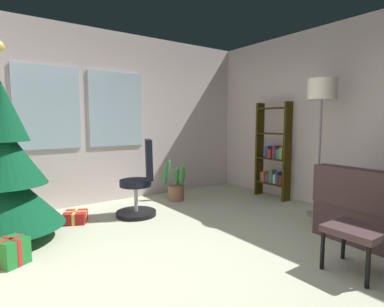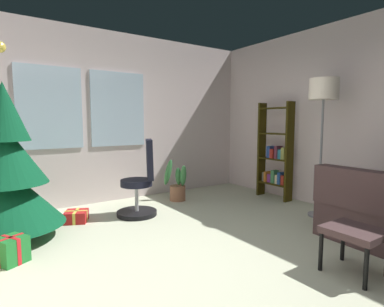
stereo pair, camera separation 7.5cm
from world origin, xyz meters
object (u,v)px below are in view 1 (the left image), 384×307
object	(u,v)px
gift_box_red	(75,217)
office_chair	(140,186)
footstool	(356,234)
potted_plant	(175,186)
gift_box_green	(12,252)
holiday_tree	(7,176)
floor_lamp	(322,98)
bookshelf	(273,155)

from	to	relation	value
gift_box_red	office_chair	bearing A→B (deg)	-14.01
footstool	office_chair	world-z (taller)	office_chair
footstool	potted_plant	size ratio (longest dim) A/B	0.65
gift_box_red	gift_box_green	xyz separation A→B (m)	(-0.80, -0.88, 0.05)
holiday_tree	potted_plant	xyz separation A→B (m)	(2.44, 0.42, -0.49)
gift_box_red	office_chair	size ratio (longest dim) A/B	0.34
gift_box_green	holiday_tree	bearing A→B (deg)	86.21
floor_lamp	gift_box_green	bearing A→B (deg)	167.92
gift_box_green	gift_box_red	bearing A→B (deg)	47.72
footstool	holiday_tree	size ratio (longest dim) A/B	0.21
holiday_tree	office_chair	size ratio (longest dim) A/B	2.02
potted_plant	bookshelf	bearing A→B (deg)	-29.61
gift_box_red	bookshelf	size ratio (longest dim) A/B	0.22
office_chair	potted_plant	distance (m)	0.96
office_chair	bookshelf	distance (m)	2.37
gift_box_green	potted_plant	xyz separation A→B (m)	(2.48, 1.08, 0.12)
bookshelf	floor_lamp	bearing A→B (deg)	-105.56
office_chair	potted_plant	bearing A→B (deg)	26.03
gift_box_red	bookshelf	bearing A→B (deg)	-11.22
footstool	bookshelf	bearing A→B (deg)	55.03
footstool	holiday_tree	world-z (taller)	holiday_tree
holiday_tree	potted_plant	distance (m)	2.52
footstool	gift_box_red	distance (m)	3.25
footstool	holiday_tree	distance (m)	3.53
holiday_tree	gift_box_green	size ratio (longest dim) A/B	6.76
gift_box_green	office_chair	bearing A→B (deg)	22.25
office_chair	bookshelf	world-z (taller)	bookshelf
footstool	bookshelf	size ratio (longest dim) A/B	0.27
holiday_tree	office_chair	xyz separation A→B (m)	(1.59, 0.01, -0.32)
holiday_tree	gift_box_green	world-z (taller)	holiday_tree
office_chair	footstool	bearing A→B (deg)	-72.71
bookshelf	potted_plant	bearing A→B (deg)	150.39
gift_box_green	potted_plant	distance (m)	2.71
floor_lamp	holiday_tree	bearing A→B (deg)	158.26
bookshelf	footstool	bearing A→B (deg)	-124.97
gift_box_red	office_chair	distance (m)	0.93
gift_box_green	office_chair	world-z (taller)	office_chair
bookshelf	floor_lamp	xyz separation A→B (m)	(-0.29, -1.03, 0.89)
bookshelf	floor_lamp	world-z (taller)	floor_lamp
holiday_tree	floor_lamp	distance (m)	4.00
office_chair	bookshelf	bearing A→B (deg)	-10.20
gift_box_red	holiday_tree	bearing A→B (deg)	-163.90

